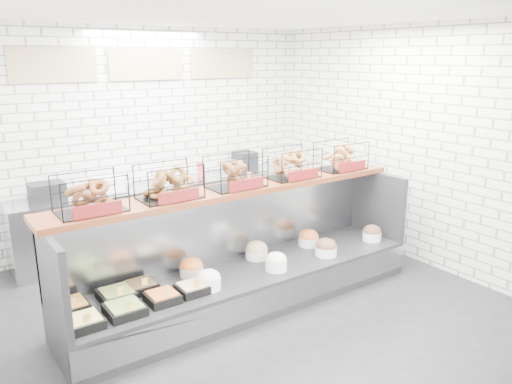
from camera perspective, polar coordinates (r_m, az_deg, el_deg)
ground at (r=5.37m, az=0.92°, el=-13.72°), size 5.50×5.50×0.00m
room_shell at (r=5.23m, az=-2.90°, el=9.26°), size 5.02×5.51×3.01m
display_case at (r=5.46m, az=-1.40°, el=-9.35°), size 4.00×0.90×1.20m
bagel_shelf at (r=5.27m, az=-2.31°, el=1.87°), size 4.10×0.50×0.40m
prep_counter at (r=7.14m, az=-10.63°, el=-2.40°), size 4.00×0.60×1.20m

